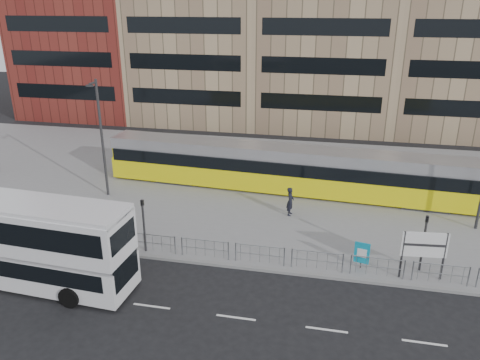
% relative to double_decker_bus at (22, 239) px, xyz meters
% --- Properties ---
extents(ground, '(120.00, 120.00, 0.00)m').
position_rel_double_decker_bus_xyz_m(ground, '(8.81, 3.32, -2.40)').
color(ground, black).
rests_on(ground, ground).
extents(plaza, '(64.00, 24.00, 0.15)m').
position_rel_double_decker_bus_xyz_m(plaza, '(8.81, 15.32, -2.32)').
color(plaza, gray).
rests_on(plaza, ground).
extents(kerb, '(64.00, 0.25, 0.17)m').
position_rel_double_decker_bus_xyz_m(kerb, '(8.81, 3.37, -2.32)').
color(kerb, gray).
rests_on(kerb, ground).
extents(building_row, '(70.40, 18.40, 31.20)m').
position_rel_double_decker_bus_xyz_m(building_row, '(10.35, 37.59, 10.52)').
color(building_row, maroon).
rests_on(building_row, ground).
extents(pedestrian_barrier, '(32.07, 0.07, 1.10)m').
position_rel_double_decker_bus_xyz_m(pedestrian_barrier, '(10.81, 3.82, -1.42)').
color(pedestrian_barrier, '#92959A').
rests_on(pedestrian_barrier, plaza).
extents(road_markings, '(62.00, 0.12, 0.01)m').
position_rel_double_decker_bus_xyz_m(road_markings, '(9.81, -0.68, -2.39)').
color(road_markings, white).
rests_on(road_markings, ground).
extents(double_decker_bus, '(11.22, 3.32, 4.43)m').
position_rel_double_decker_bus_xyz_m(double_decker_bus, '(0.00, 0.00, 0.00)').
color(double_decker_bus, silver).
rests_on(double_decker_bus, ground).
extents(tram, '(28.03, 4.41, 3.29)m').
position_rel_double_decker_bus_xyz_m(tram, '(11.86, 14.23, -0.60)').
color(tram, yellow).
rests_on(tram, plaza).
extents(station_sign, '(2.22, 0.31, 2.56)m').
position_rel_double_decker_bus_xyz_m(station_sign, '(19.23, 4.12, -0.47)').
color(station_sign, '#2D2D30').
rests_on(station_sign, plaza).
extents(ad_panel, '(0.78, 0.23, 1.47)m').
position_rel_double_decker_bus_xyz_m(ad_panel, '(16.35, 4.49, -1.39)').
color(ad_panel, '#2D2D30').
rests_on(ad_panel, plaza).
extents(pedestrian, '(0.52, 0.73, 1.89)m').
position_rel_double_decker_bus_xyz_m(pedestrian, '(12.02, 10.17, -1.30)').
color(pedestrian, black).
rests_on(pedestrian, plaza).
extents(traffic_light_west, '(0.18, 0.21, 3.10)m').
position_rel_double_decker_bus_xyz_m(traffic_light_west, '(4.67, 3.82, -0.27)').
color(traffic_light_west, '#2D2D30').
rests_on(traffic_light_west, plaza).
extents(traffic_light_east, '(0.21, 0.23, 3.10)m').
position_rel_double_decker_bus_xyz_m(traffic_light_east, '(19.33, 4.90, -0.27)').
color(traffic_light_east, '#2D2D30').
rests_on(traffic_light_east, plaza).
extents(lamp_post_west, '(0.45, 1.04, 8.23)m').
position_rel_double_decker_bus_xyz_m(lamp_post_west, '(-1.13, 10.77, 2.24)').
color(lamp_post_west, '#2D2D30').
rests_on(lamp_post_west, plaza).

